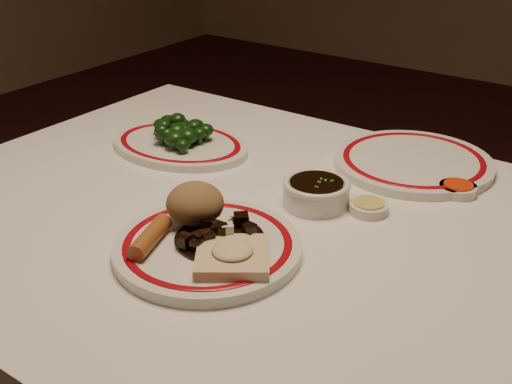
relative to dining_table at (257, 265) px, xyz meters
The scene contains 12 objects.
dining_table is the anchor object (origin of this frame).
main_plate 0.16m from the dining_table, 87.83° to the right, with size 0.28×0.28×0.02m.
rice_mound 0.18m from the dining_table, 117.44° to the right, with size 0.09×0.09×0.06m, color olive.
spring_roll 0.23m from the dining_table, 107.41° to the right, with size 0.03×0.03×0.10m, color #9E5727.
fried_wonton 0.20m from the dining_table, 66.49° to the right, with size 0.14×0.14×0.03m.
stirfry_heap 0.16m from the dining_table, 85.33° to the right, with size 0.13×0.13×0.03m.
broccoli_plate 0.33m from the dining_table, 153.85° to the left, with size 0.31×0.27×0.02m.
broccoli_pile 0.35m from the dining_table, 153.67° to the left, with size 0.13×0.11×0.05m.
soy_bowl 0.15m from the dining_table, 59.39° to the left, with size 0.11×0.11×0.04m.
sweet_sour_dish 0.37m from the dining_table, 48.78° to the left, with size 0.06×0.06×0.02m.
mustard_dish 0.21m from the dining_table, 40.51° to the left, with size 0.06×0.06×0.02m.
far_plate 0.37m from the dining_table, 69.38° to the left, with size 0.32×0.32×0.02m.
Camera 1 is at (0.52, -0.73, 1.24)m, focal length 45.00 mm.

